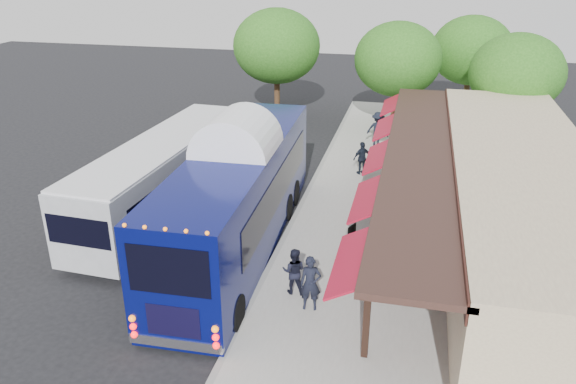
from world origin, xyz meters
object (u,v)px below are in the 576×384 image
Objects in this scene: ped_d at (378,130)px; ped_c at (362,158)px; ped_a at (310,283)px; coach_bus at (239,192)px; city_bus at (165,173)px; ped_b at (294,271)px; sign_board at (352,234)px.

ped_c is at bearing 102.70° from ped_d.
coach_bus is at bearing 125.24° from ped_a.
ped_d reaches higher than ped_c.
city_bus is at bearing 148.74° from coach_bus.
ped_d reaches higher than ped_b.
ped_a is 0.89× the size of ped_d.
ped_b is (6.64, -5.03, -0.83)m from city_bus.
coach_bus reaches higher than ped_b.
coach_bus is 5.02m from ped_a.
city_bus reaches higher than ped_d.
ped_b is 3.28m from sign_board.
ped_c is (3.64, 8.17, -1.26)m from coach_bus.
ped_d is (7.96, 10.31, -0.62)m from city_bus.
ped_d reaches higher than ped_a.
ped_d is (0.37, 4.38, 0.17)m from ped_c.
ped_b is at bearing -47.92° from coach_bus.
coach_bus is at bearing 29.57° from ped_c.
ped_a is at bearing -79.08° from sign_board.
city_bus is 9.35m from ped_a.
ped_d is 12.41m from sign_board.
ped_b is (-0.68, 0.74, -0.10)m from ped_a.
city_bus reaches higher than ped_a.
city_bus is at bearing -171.59° from sign_board.
sign_board is at bearing -119.94° from ped_b.
ped_a is (7.32, -5.77, -0.72)m from city_bus.
ped_a is at bearing 105.21° from ped_d.
city_bus reaches higher than ped_b.
city_bus reaches higher than ped_c.
city_bus is 7.64× the size of ped_b.
sign_board is at bearing 108.14° from ped_d.
coach_bus reaches higher than ped_d.
ped_b is 0.96× the size of ped_c.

